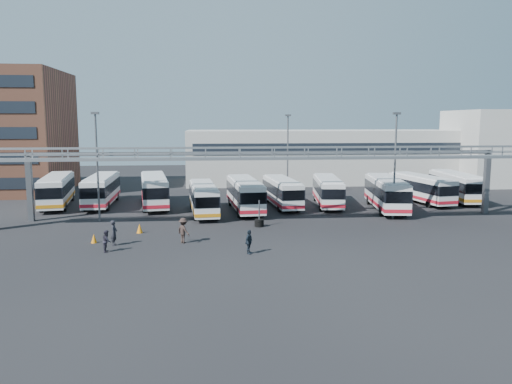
{
  "coord_description": "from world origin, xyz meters",
  "views": [
    {
      "loc": [
        -5.69,
        -39.11,
        9.32
      ],
      "look_at": [
        -1.45,
        6.0,
        2.92
      ],
      "focal_mm": 35.0,
      "sensor_mm": 36.0,
      "label": 1
    }
  ],
  "objects": [
    {
      "name": "bus_1",
      "position": [
        -17.71,
        17.43,
        1.87
      ],
      "size": [
        3.0,
        11.22,
        3.38
      ],
      "rotation": [
        0.0,
        0.0,
        0.04
      ],
      "color": "silver",
      "rests_on": "ground"
    },
    {
      "name": "pedestrian_b",
      "position": [
        -13.12,
        -3.16,
        0.79
      ],
      "size": [
        0.64,
        0.8,
        1.59
      ],
      "primitive_type": "imported",
      "rotation": [
        0.0,
        0.0,
        1.62
      ],
      "color": "black",
      "rests_on": "ground"
    },
    {
      "name": "bus_7",
      "position": [
        12.95,
        11.66,
        1.91
      ],
      "size": [
        4.21,
        11.63,
        3.46
      ],
      "rotation": [
        0.0,
        0.0,
        -0.14
      ],
      "color": "silver",
      "rests_on": "ground"
    },
    {
      "name": "bus_2",
      "position": [
        -11.81,
        16.29,
        1.92
      ],
      "size": [
        4.22,
        11.67,
        3.47
      ],
      "rotation": [
        0.0,
        0.0,
        0.14
      ],
      "color": "silver",
      "rests_on": "ground"
    },
    {
      "name": "bus_9",
      "position": [
        23.36,
        16.92,
        1.85
      ],
      "size": [
        3.37,
        11.16,
        3.34
      ],
      "rotation": [
        0.0,
        0.0,
        -0.08
      ],
      "color": "silver",
      "rests_on": "ground"
    },
    {
      "name": "pedestrian_c",
      "position": [
        -7.74,
        -1.02,
        0.99
      ],
      "size": [
        1.38,
        1.45,
        1.97
      ],
      "primitive_type": "imported",
      "rotation": [
        0.0,
        0.0,
        2.27
      ],
      "color": "#2C211D",
      "rests_on": "ground"
    },
    {
      "name": "bus_4",
      "position": [
        -2.01,
        12.57,
        1.86
      ],
      "size": [
        3.44,
        11.26,
        3.37
      ],
      "rotation": [
        0.0,
        0.0,
        0.08
      ],
      "color": "silver",
      "rests_on": "ground"
    },
    {
      "name": "bus_8",
      "position": [
        18.69,
        16.07,
        1.77
      ],
      "size": [
        4.09,
        10.77,
        3.19
      ],
      "rotation": [
        0.0,
        0.0,
        0.16
      ],
      "color": "silver",
      "rests_on": "ground"
    },
    {
      "name": "bus_6",
      "position": [
        7.43,
        14.95,
        1.77
      ],
      "size": [
        3.68,
        10.72,
        3.19
      ],
      "rotation": [
        0.0,
        0.0,
        -0.12
      ],
      "color": "silver",
      "rests_on": "ground"
    },
    {
      "name": "pedestrian_d",
      "position": [
        -2.95,
        -4.69,
        0.87
      ],
      "size": [
        0.86,
        1.09,
        1.73
      ],
      "primitive_type": "imported",
      "rotation": [
        0.0,
        0.0,
        1.06
      ],
      "color": "black",
      "rests_on": "ground"
    },
    {
      "name": "tire_stack",
      "position": [
        -1.3,
        4.5,
        0.4
      ],
      "size": [
        0.84,
        0.84,
        2.39
      ],
      "color": "black",
      "rests_on": "ground"
    },
    {
      "name": "light_pole_mid",
      "position": [
        12.0,
        7.0,
        5.73
      ],
      "size": [
        0.7,
        0.35,
        10.21
      ],
      "color": "#4C4F54",
      "rests_on": "ground"
    },
    {
      "name": "bus_3",
      "position": [
        -6.32,
        11.1,
        1.72
      ],
      "size": [
        3.21,
        10.42,
        3.12
      ],
      "rotation": [
        0.0,
        0.0,
        0.08
      ],
      "color": "silver",
      "rests_on": "ground"
    },
    {
      "name": "ground",
      "position": [
        0.0,
        0.0,
        0.0
      ],
      "size": [
        140.0,
        140.0,
        0.0
      ],
      "primitive_type": "plane",
      "color": "black",
      "rests_on": "ground"
    },
    {
      "name": "cone_right",
      "position": [
        -11.62,
        2.86,
        0.4
      ],
      "size": [
        0.57,
        0.57,
        0.8
      ],
      "primitive_type": "cone",
      "rotation": [
        0.0,
        0.0,
        0.15
      ],
      "color": "orange",
      "rests_on": "ground"
    },
    {
      "name": "gantry",
      "position": [
        0.0,
        5.87,
        5.51
      ],
      "size": [
        51.4,
        5.15,
        7.1
      ],
      "color": "gray",
      "rests_on": "ground"
    },
    {
      "name": "cone_left",
      "position": [
        -14.68,
        -0.35,
        0.36
      ],
      "size": [
        0.53,
        0.53,
        0.71
      ],
      "primitive_type": "cone",
      "rotation": [
        0.0,
        0.0,
        -0.2
      ],
      "color": "orange",
      "rests_on": "ground"
    },
    {
      "name": "bus_0",
      "position": [
        -22.55,
        17.44,
        1.9
      ],
      "size": [
        4.31,
        11.58,
        3.44
      ],
      "rotation": [
        0.0,
        0.0,
        0.15
      ],
      "color": "silver",
      "rests_on": "ground"
    },
    {
      "name": "bus_5",
      "position": [
        2.26,
        14.78,
        1.74
      ],
      "size": [
        3.23,
        10.49,
        3.14
      ],
      "rotation": [
        0.0,
        0.0,
        0.08
      ],
      "color": "silver",
      "rests_on": "ground"
    },
    {
      "name": "pedestrian_a",
      "position": [
        -12.96,
        -1.28,
        0.97
      ],
      "size": [
        0.52,
        0.74,
        1.94
      ],
      "primitive_type": "imported",
      "rotation": [
        0.0,
        0.0,
        1.49
      ],
      "color": "black",
      "rests_on": "ground"
    },
    {
      "name": "light_pole_left",
      "position": [
        -16.0,
        8.0,
        5.73
      ],
      "size": [
        0.7,
        0.35,
        10.21
      ],
      "color": "#4C4F54",
      "rests_on": "ground"
    },
    {
      "name": "light_pole_back",
      "position": [
        4.0,
        22.0,
        5.73
      ],
      "size": [
        0.7,
        0.35,
        10.21
      ],
      "color": "#4C4F54",
      "rests_on": "ground"
    },
    {
      "name": "warehouse",
      "position": [
        12.0,
        38.0,
        4.0
      ],
      "size": [
        42.0,
        14.0,
        8.0
      ],
      "primitive_type": "cube",
      "color": "#9E9E99",
      "rests_on": "ground"
    },
    {
      "name": "building_right",
      "position": [
        38.0,
        32.0,
        5.5
      ],
      "size": [
        14.0,
        12.0,
        11.0
      ],
      "primitive_type": "cube",
      "color": "#B2B2AD",
      "rests_on": "ground"
    }
  ]
}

